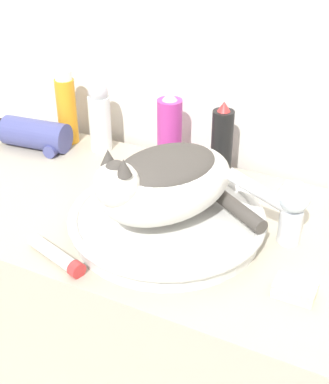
{
  "coord_description": "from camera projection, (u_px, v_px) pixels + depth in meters",
  "views": [
    {
      "loc": [
        0.43,
        -0.55,
        1.5
      ],
      "look_at": [
        0.05,
        0.21,
        0.98
      ],
      "focal_mm": 50.0,
      "sensor_mm": 36.0,
      "label": 1
    }
  ],
  "objects": [
    {
      "name": "vanity_counter",
      "position": [
        157.0,
        363.0,
        1.33
      ],
      "size": [
        1.06,
        0.52,
        0.89
      ],
      "color": "#B2A893",
      "rests_on": "ground_plane"
    },
    {
      "name": "cream_tube",
      "position": [
        56.0,
        255.0,
        0.96
      ],
      "size": [
        0.14,
        0.07,
        0.03
      ],
      "rotation": [
        0.0,
        0.0,
        -0.3
      ],
      "color": "silver",
      "rests_on": "vanity_counter"
    },
    {
      "name": "sink_basin",
      "position": [
        167.0,
        220.0,
        1.04
      ],
      "size": [
        0.38,
        0.38,
        0.04
      ],
      "color": "silver",
      "rests_on": "vanity_counter"
    },
    {
      "name": "lotion_bottle_white",
      "position": [
        100.0,
        117.0,
        1.31
      ],
      "size": [
        0.05,
        0.05,
        0.18
      ],
      "color": "silver",
      "rests_on": "vanity_counter"
    },
    {
      "name": "wall_back",
      "position": [
        220.0,
        26.0,
        1.18
      ],
      "size": [
        8.0,
        0.05,
        2.4
      ],
      "color": "silver",
      "rests_on": "ground_plane"
    },
    {
      "name": "faucet",
      "position": [
        287.0,
        205.0,
        0.98
      ],
      "size": [
        0.15,
        0.08,
        0.15
      ],
      "rotation": [
        0.0,
        0.0,
        -2.82
      ],
      "color": "silver",
      "rests_on": "vanity_counter"
    },
    {
      "name": "cat",
      "position": [
        164.0,
        181.0,
        0.99
      ],
      "size": [
        0.33,
        0.33,
        0.16
      ],
      "rotation": [
        0.0,
        0.0,
        4.29
      ],
      "color": "silver",
      "rests_on": "sink_basin"
    },
    {
      "name": "hair_dryer",
      "position": [
        36.0,
        135.0,
        1.35
      ],
      "size": [
        0.2,
        0.1,
        0.08
      ],
      "rotation": [
        0.0,
        0.0,
        3.25
      ],
      "color": "#474C8C",
      "rests_on": "vanity_counter"
    },
    {
      "name": "shampoo_bottle_tall",
      "position": [
        67.0,
        108.0,
        1.35
      ],
      "size": [
        0.05,
        0.05,
        0.19
      ],
      "color": "orange",
      "rests_on": "vanity_counter"
    },
    {
      "name": "spray_bottle_trigger",
      "position": [
        170.0,
        132.0,
        1.24
      ],
      "size": [
        0.06,
        0.06,
        0.19
      ],
      "color": "#B2338C",
      "rests_on": "vanity_counter"
    },
    {
      "name": "soap_bar",
      "position": [
        295.0,
        289.0,
        0.89
      ],
      "size": [
        0.07,
        0.05,
        0.02
      ],
      "color": "beige",
      "rests_on": "vanity_counter"
    },
    {
      "name": "hairspray_can_black",
      "position": [
        222.0,
        143.0,
        1.19
      ],
      "size": [
        0.05,
        0.05,
        0.18
      ],
      "color": "black",
      "rests_on": "vanity_counter"
    }
  ]
}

